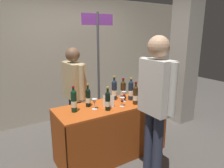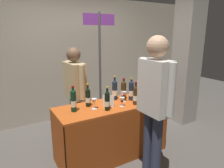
{
  "view_description": "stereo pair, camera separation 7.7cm",
  "coord_description": "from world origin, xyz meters",
  "px_view_note": "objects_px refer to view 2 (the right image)",
  "views": [
    {
      "loc": [
        -1.45,
        -2.33,
        1.79
      ],
      "look_at": [
        0.0,
        0.0,
        1.1
      ],
      "focal_mm": 32.74,
      "sensor_mm": 36.0,
      "label": 1
    },
    {
      "loc": [
        -1.39,
        -2.37,
        1.79
      ],
      "look_at": [
        0.0,
        0.0,
        1.1
      ],
      "focal_mm": 32.74,
      "sensor_mm": 36.0,
      "label": 2
    }
  ],
  "objects_px": {
    "taster_foreground_right": "(155,98)",
    "wine_glass_near_taster": "(94,102)",
    "vendor_presenter": "(75,88)",
    "display_bottle_0": "(73,100)",
    "wine_glass_mid": "(122,100)",
    "wine_glass_near_vendor": "(124,94)",
    "booth_signpost": "(100,56)",
    "concrete_pillar": "(187,52)",
    "featured_wine_bottle": "(131,90)",
    "tasting_table": "(112,121)"
  },
  "relations": [
    {
      "from": "taster_foreground_right",
      "to": "tasting_table",
      "type": "bearing_deg",
      "value": 11.42
    },
    {
      "from": "wine_glass_mid",
      "to": "vendor_presenter",
      "type": "distance_m",
      "value": 0.84
    },
    {
      "from": "concrete_pillar",
      "to": "featured_wine_bottle",
      "type": "distance_m",
      "value": 1.66
    },
    {
      "from": "display_bottle_0",
      "to": "wine_glass_mid",
      "type": "bearing_deg",
      "value": -13.85
    },
    {
      "from": "wine_glass_near_taster",
      "to": "wine_glass_mid",
      "type": "bearing_deg",
      "value": -15.84
    },
    {
      "from": "display_bottle_0",
      "to": "booth_signpost",
      "type": "xyz_separation_m",
      "value": [
        0.88,
        0.97,
        0.42
      ]
    },
    {
      "from": "featured_wine_bottle",
      "to": "wine_glass_near_vendor",
      "type": "xyz_separation_m",
      "value": [
        -0.13,
        -0.01,
        -0.04
      ]
    },
    {
      "from": "display_bottle_0",
      "to": "taster_foreground_right",
      "type": "bearing_deg",
      "value": -45.7
    },
    {
      "from": "booth_signpost",
      "to": "tasting_table",
      "type": "bearing_deg",
      "value": -108.0
    },
    {
      "from": "featured_wine_bottle",
      "to": "wine_glass_near_vendor",
      "type": "height_order",
      "value": "featured_wine_bottle"
    },
    {
      "from": "vendor_presenter",
      "to": "booth_signpost",
      "type": "relative_size",
      "value": 0.74
    },
    {
      "from": "tasting_table",
      "to": "booth_signpost",
      "type": "distance_m",
      "value": 1.34
    },
    {
      "from": "wine_glass_near_taster",
      "to": "taster_foreground_right",
      "type": "xyz_separation_m",
      "value": [
        0.44,
        -0.68,
        0.17
      ]
    },
    {
      "from": "concrete_pillar",
      "to": "vendor_presenter",
      "type": "relative_size",
      "value": 1.8
    },
    {
      "from": "wine_glass_near_vendor",
      "to": "booth_signpost",
      "type": "distance_m",
      "value": 1.08
    },
    {
      "from": "vendor_presenter",
      "to": "taster_foreground_right",
      "type": "bearing_deg",
      "value": 17.61
    },
    {
      "from": "featured_wine_bottle",
      "to": "taster_foreground_right",
      "type": "height_order",
      "value": "taster_foreground_right"
    },
    {
      "from": "vendor_presenter",
      "to": "taster_foreground_right",
      "type": "height_order",
      "value": "taster_foreground_right"
    },
    {
      "from": "tasting_table",
      "to": "taster_foreground_right",
      "type": "height_order",
      "value": "taster_foreground_right"
    },
    {
      "from": "vendor_presenter",
      "to": "taster_foreground_right",
      "type": "relative_size",
      "value": 0.89
    },
    {
      "from": "featured_wine_bottle",
      "to": "booth_signpost",
      "type": "xyz_separation_m",
      "value": [
        -0.03,
        0.97,
        0.42
      ]
    },
    {
      "from": "display_bottle_0",
      "to": "wine_glass_near_vendor",
      "type": "height_order",
      "value": "display_bottle_0"
    },
    {
      "from": "wine_glass_mid",
      "to": "display_bottle_0",
      "type": "bearing_deg",
      "value": 166.15
    },
    {
      "from": "concrete_pillar",
      "to": "booth_signpost",
      "type": "xyz_separation_m",
      "value": [
        -1.59,
        0.64,
        -0.05
      ]
    },
    {
      "from": "wine_glass_near_vendor",
      "to": "vendor_presenter",
      "type": "height_order",
      "value": "vendor_presenter"
    },
    {
      "from": "wine_glass_mid",
      "to": "wine_glass_near_taster",
      "type": "xyz_separation_m",
      "value": [
        -0.37,
        0.11,
        0.01
      ]
    },
    {
      "from": "wine_glass_near_taster",
      "to": "taster_foreground_right",
      "type": "bearing_deg",
      "value": -56.72
    },
    {
      "from": "booth_signpost",
      "to": "wine_glass_near_taster",
      "type": "bearing_deg",
      "value": -121.03
    },
    {
      "from": "wine_glass_near_taster",
      "to": "wine_glass_near_vendor",
      "type": "bearing_deg",
      "value": 5.54
    },
    {
      "from": "wine_glass_mid",
      "to": "tasting_table",
      "type": "bearing_deg",
      "value": 121.16
    },
    {
      "from": "wine_glass_near_vendor",
      "to": "wine_glass_near_taster",
      "type": "height_order",
      "value": "wine_glass_near_vendor"
    },
    {
      "from": "concrete_pillar",
      "to": "booth_signpost",
      "type": "height_order",
      "value": "concrete_pillar"
    },
    {
      "from": "wine_glass_near_taster",
      "to": "booth_signpost",
      "type": "height_order",
      "value": "booth_signpost"
    },
    {
      "from": "tasting_table",
      "to": "concrete_pillar",
      "type": "bearing_deg",
      "value": 10.42
    },
    {
      "from": "wine_glass_near_vendor",
      "to": "taster_foreground_right",
      "type": "relative_size",
      "value": 0.09
    },
    {
      "from": "wine_glass_near_vendor",
      "to": "wine_glass_mid",
      "type": "distance_m",
      "value": 0.21
    },
    {
      "from": "tasting_table",
      "to": "wine_glass_mid",
      "type": "distance_m",
      "value": 0.38
    },
    {
      "from": "vendor_presenter",
      "to": "taster_foreground_right",
      "type": "distance_m",
      "value": 1.39
    },
    {
      "from": "display_bottle_0",
      "to": "booth_signpost",
      "type": "relative_size",
      "value": 0.16
    },
    {
      "from": "wine_glass_mid",
      "to": "taster_foreground_right",
      "type": "height_order",
      "value": "taster_foreground_right"
    },
    {
      "from": "concrete_pillar",
      "to": "taster_foreground_right",
      "type": "bearing_deg",
      "value": -149.04
    },
    {
      "from": "wine_glass_near_taster",
      "to": "vendor_presenter",
      "type": "xyz_separation_m",
      "value": [
        -0.03,
        0.62,
        0.05
      ]
    },
    {
      "from": "wine_glass_mid",
      "to": "booth_signpost",
      "type": "bearing_deg",
      "value": 77.9
    },
    {
      "from": "taster_foreground_right",
      "to": "wine_glass_near_taster",
      "type": "bearing_deg",
      "value": 32.57
    },
    {
      "from": "wine_glass_mid",
      "to": "featured_wine_bottle",
      "type": "bearing_deg",
      "value": 30.87
    },
    {
      "from": "vendor_presenter",
      "to": "tasting_table",
      "type": "bearing_deg",
      "value": 26.08
    },
    {
      "from": "featured_wine_bottle",
      "to": "display_bottle_0",
      "type": "distance_m",
      "value": 0.91
    },
    {
      "from": "wine_glass_near_taster",
      "to": "vendor_presenter",
      "type": "relative_size",
      "value": 0.09
    },
    {
      "from": "concrete_pillar",
      "to": "display_bottle_0",
      "type": "distance_m",
      "value": 2.54
    },
    {
      "from": "vendor_presenter",
      "to": "booth_signpost",
      "type": "xyz_separation_m",
      "value": [
        0.65,
        0.4,
        0.42
      ]
    }
  ]
}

